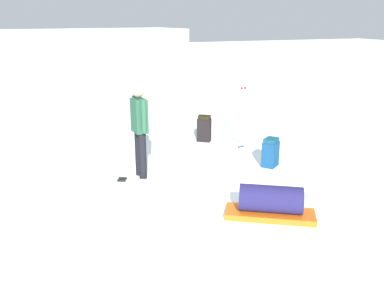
# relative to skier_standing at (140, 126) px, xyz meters

# --- Properties ---
(ground_plane) EXTENTS (80.00, 80.00, 0.00)m
(ground_plane) POSITION_rel_skier_standing_xyz_m (0.78, -0.57, -0.95)
(ground_plane) COLOR white
(distant_snow_ridge) EXTENTS (15.82, 6.64, 2.01)m
(distant_snow_ridge) POSITION_rel_skier_standing_xyz_m (1.31, 23.42, 0.05)
(distant_snow_ridge) COLOR white
(distant_snow_ridge) RESTS_ON ground_plane
(skier_standing) EXTENTS (0.25, 0.57, 1.70)m
(skier_standing) POSITION_rel_skier_standing_xyz_m (0.00, 0.00, 0.00)
(skier_standing) COLOR black
(skier_standing) RESTS_ON ground_plane
(ski_pair_near) EXTENTS (1.89, 0.97, 0.05)m
(ski_pair_near) POSITION_rel_skier_standing_xyz_m (-0.39, -0.12, -0.94)
(ski_pair_near) COLOR silver
(ski_pair_near) RESTS_ON ground_plane
(backpack_large_dark) EXTENTS (0.41, 0.39, 0.57)m
(backpack_large_dark) POSITION_rel_skier_standing_xyz_m (2.51, -0.38, -0.68)
(backpack_large_dark) COLOR navy
(backpack_large_dark) RESTS_ON ground_plane
(backpack_bright) EXTENTS (0.37, 0.35, 0.62)m
(backpack_bright) POSITION_rel_skier_standing_xyz_m (1.97, 1.70, -0.65)
(backpack_bright) COLOR black
(backpack_bright) RESTS_ON ground_plane
(ski_poles_planted_near) EXTENTS (0.17, 0.10, 1.39)m
(ski_poles_planted_near) POSITION_rel_skier_standing_xyz_m (2.51, 0.83, -0.19)
(ski_poles_planted_near) COLOR #B7BAB6
(ski_poles_planted_near) RESTS_ON ground_plane
(gear_sled) EXTENTS (1.35, 1.05, 0.49)m
(gear_sled) POSITION_rel_skier_standing_xyz_m (1.34, -2.29, -0.73)
(gear_sled) COLOR orange
(gear_sled) RESTS_ON ground_plane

